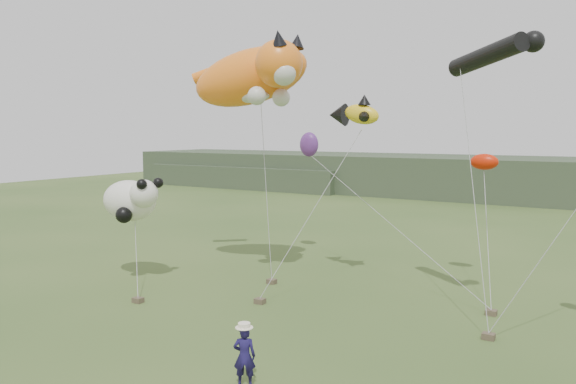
# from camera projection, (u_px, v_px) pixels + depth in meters

# --- Properties ---
(ground) EXTENTS (120.00, 120.00, 0.00)m
(ground) POSITION_uv_depth(u_px,v_px,m) (272.00, 361.00, 15.97)
(ground) COLOR #385123
(ground) RESTS_ON ground
(headland) EXTENTS (90.00, 13.00, 4.00)m
(headland) POSITION_uv_depth(u_px,v_px,m) (491.00, 179.00, 55.35)
(headland) COLOR #2D3D28
(headland) RESTS_ON ground
(festival_attendant) EXTENTS (0.69, 0.61, 1.58)m
(festival_attendant) POSITION_uv_depth(u_px,v_px,m) (244.00, 356.00, 14.36)
(festival_attendant) COLOR #181244
(festival_attendant) RESTS_ON ground
(sandbag_anchors) EXTENTS (12.69, 5.78, 0.20)m
(sandbag_anchors) POSITION_uv_depth(u_px,v_px,m) (320.00, 304.00, 20.92)
(sandbag_anchors) COLOR brown
(sandbag_anchors) RESTS_ON ground
(cat_kite) EXTENTS (7.04, 4.20, 3.61)m
(cat_kite) POSITION_uv_depth(u_px,v_px,m) (256.00, 75.00, 24.57)
(cat_kite) COLOR orange
(cat_kite) RESTS_ON ground
(fish_kite) EXTENTS (2.50, 1.67, 1.33)m
(fish_kite) POSITION_uv_depth(u_px,v_px,m) (353.00, 114.00, 23.41)
(fish_kite) COLOR yellow
(fish_kite) RESTS_ON ground
(tube_kites) EXTENTS (9.07, 3.83, 3.05)m
(tube_kites) POSITION_uv_depth(u_px,v_px,m) (566.00, 69.00, 17.37)
(tube_kites) COLOR black
(tube_kites) RESTS_ON ground
(panda_kite) EXTENTS (3.17, 2.05, 1.97)m
(panda_kite) POSITION_uv_depth(u_px,v_px,m) (132.00, 200.00, 24.50)
(panda_kite) COLOR white
(panda_kite) RESTS_ON ground
(misc_kites) EXTENTS (10.07, 1.32, 1.61)m
(misc_kites) POSITION_uv_depth(u_px,v_px,m) (368.00, 150.00, 27.17)
(misc_kites) COLOR red
(misc_kites) RESTS_ON ground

